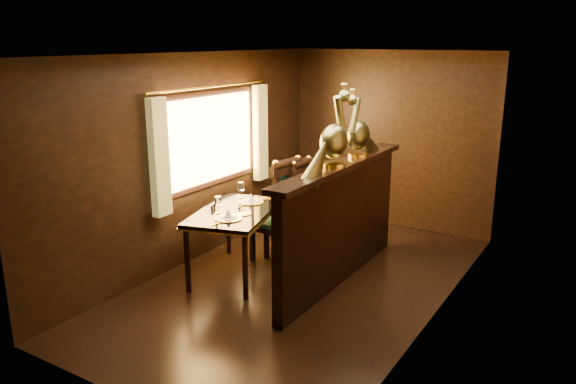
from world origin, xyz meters
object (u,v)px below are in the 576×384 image
Objects in this scene: chair_left at (282,209)px; peacock_left at (334,126)px; dining_table at (235,216)px; chair_right at (296,207)px; peacock_right at (359,122)px.

peacock_left is at bearing -9.92° from chair_left.
chair_left reaches higher than dining_table.
chair_right is 1.45m from peacock_left.
peacock_left is (0.77, -0.52, 1.12)m from chair_right.
peacock_right is (0.82, 0.31, 1.06)m from chair_left.
peacock_left reaches higher than dining_table.
peacock_right is at bearing 22.39° from dining_table.
chair_left is 1.71× the size of peacock_right.
chair_left is 0.23m from chair_right.
chair_left is at bearing -104.32° from chair_right.
peacock_right is (0.77, 0.09, 1.08)m from chair_right.
peacock_left is 1.10× the size of peacock_right.
chair_left is 1.57× the size of peacock_left.
peacock_left reaches higher than chair_right.
peacock_left reaches higher than peacock_right.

